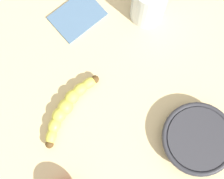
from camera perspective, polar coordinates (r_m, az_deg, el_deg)
wooden_tabletop at (r=74.02cm, az=0.35°, el=-0.20°), size 120.00×120.00×3.00cm
banana at (r=70.66cm, az=-8.39°, el=-3.29°), size 17.05×12.24×3.46cm
smoothie_glass at (r=75.07cm, az=6.89°, el=15.91°), size 8.34×8.34×11.86cm
ceramic_bowl at (r=70.84cm, az=15.71°, el=-8.89°), size 16.27×16.27×4.07cm
folded_napkin at (r=79.43cm, az=-6.52°, el=13.55°), size 14.76×12.68×0.60cm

